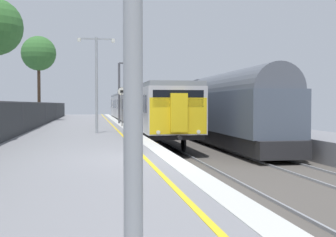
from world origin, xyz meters
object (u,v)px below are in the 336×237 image
object	(u,v)px
speed_limit_sign	(122,101)
background_tree_centre	(38,55)
freight_train_adjacent_track	(183,106)
platform_lamp_mid	(97,76)
signal_gantry	(123,85)
commuter_train_at_platform	(136,107)

from	to	relation	value
speed_limit_sign	background_tree_centre	distance (m)	14.34
freight_train_adjacent_track	speed_limit_sign	distance (m)	9.19
speed_limit_sign	platform_lamp_mid	size ratio (longest dim) A/B	0.53
speed_limit_sign	platform_lamp_mid	world-z (taller)	platform_lamp_mid
speed_limit_sign	platform_lamp_mid	xyz separation A→B (m)	(-1.84, -7.29, 1.32)
platform_lamp_mid	speed_limit_sign	bearing A→B (deg)	75.83
signal_gantry	platform_lamp_mid	size ratio (longest dim) A/B	0.96
signal_gantry	speed_limit_sign	bearing A→B (deg)	-94.54
commuter_train_at_platform	freight_train_adjacent_track	world-z (taller)	freight_train_adjacent_track
commuter_train_at_platform	speed_limit_sign	xyz separation A→B (m)	(-1.85, -8.59, 0.48)
platform_lamp_mid	background_tree_centre	distance (m)	19.95
freight_train_adjacent_track	speed_limit_sign	bearing A→B (deg)	-129.60
speed_limit_sign	background_tree_centre	world-z (taller)	background_tree_centre
freight_train_adjacent_track	platform_lamp_mid	distance (m)	16.38
signal_gantry	speed_limit_sign	xyz separation A→B (m)	(-0.38, -4.72, -1.32)
signal_gantry	background_tree_centre	distance (m)	10.60
freight_train_adjacent_track	speed_limit_sign	world-z (taller)	freight_train_adjacent_track
commuter_train_at_platform	signal_gantry	xyz separation A→B (m)	(-1.47, -3.87, 1.80)
platform_lamp_mid	background_tree_centre	size ratio (longest dim) A/B	0.65
background_tree_centre	platform_lamp_mid	bearing A→B (deg)	-74.98
commuter_train_at_platform	freight_train_adjacent_track	bearing A→B (deg)	-20.79
freight_train_adjacent_track	background_tree_centre	distance (m)	14.44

